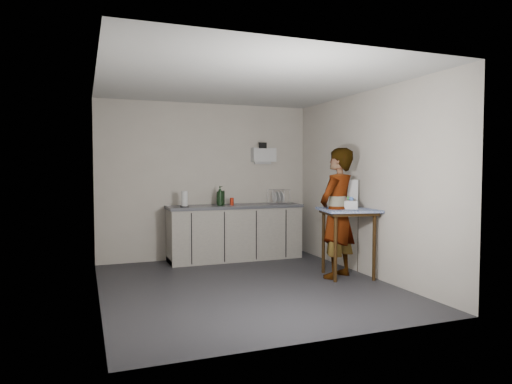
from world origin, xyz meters
name	(u,v)px	position (x,y,z in m)	size (l,w,h in m)	color
ground	(247,286)	(0.00, 0.00, 0.00)	(4.00, 4.00, 0.00)	#2C2B31
wall_back	(207,181)	(0.00, 1.99, 1.30)	(3.60, 0.02, 2.60)	beige
wall_right	(366,184)	(1.79, 0.00, 1.30)	(0.02, 4.00, 2.60)	beige
wall_left	(98,187)	(-1.79, 0.00, 1.30)	(0.02, 4.00, 2.60)	beige
ceiling	(246,83)	(0.00, 0.00, 2.60)	(3.60, 4.00, 0.01)	silver
kitchen_counter	(235,234)	(0.40, 1.70, 0.43)	(2.24, 0.62, 0.91)	black
wall_shelf	(264,155)	(1.00, 1.92, 1.75)	(0.42, 0.18, 0.37)	white
side_table	(348,217)	(1.50, -0.02, 0.83)	(0.88, 0.88, 0.95)	#36230C
standing_man	(337,213)	(1.33, 0.00, 0.90)	(0.66, 0.43, 1.80)	#B2A593
soap_bottle	(220,196)	(0.13, 1.66, 1.07)	(0.12, 0.12, 0.32)	black
soda_can	(232,201)	(0.34, 1.68, 0.97)	(0.06, 0.06, 0.12)	red
dark_bottle	(223,198)	(0.21, 1.77, 1.03)	(0.07, 0.07, 0.24)	black
paper_towel	(185,199)	(-0.47, 1.59, 1.03)	(0.14, 0.14, 0.25)	black
dish_rack	(278,200)	(1.21, 1.74, 0.97)	(0.35, 0.26, 0.25)	white
bakery_box	(348,202)	(1.53, 0.05, 1.04)	(0.40, 0.40, 0.40)	white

